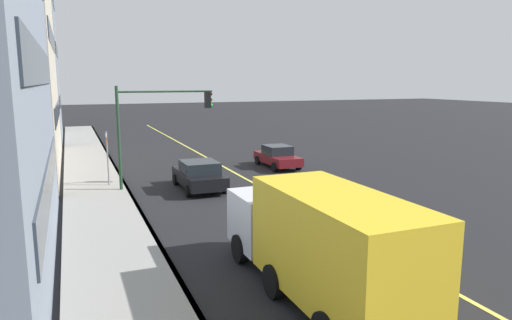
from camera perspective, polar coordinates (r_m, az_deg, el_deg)
ground at (r=23.52m, az=2.10°, el=-4.18°), size 200.00×200.00×0.00m
sidewalk_slab at (r=21.57m, az=-18.56°, el=-5.78°), size 80.00×3.18×0.15m
curb_edge at (r=21.70m, az=-14.57°, el=-5.49°), size 80.00×0.16×0.15m
lane_stripe_center at (r=23.52m, az=2.10°, el=-4.17°), size 80.00×0.16×0.01m
car_black at (r=24.47m, az=-7.06°, el=-1.85°), size 4.41×2.12×1.53m
car_maroon at (r=30.57m, az=2.67°, el=0.45°), size 4.26×1.90×1.45m
truck_yellow at (r=12.16m, az=7.85°, el=-9.84°), size 7.74×2.39×3.02m
traffic_light_mast at (r=24.51m, az=-12.07°, el=5.15°), size 0.28×5.05×5.43m
street_sign_post at (r=25.73m, az=-17.93°, el=0.61°), size 0.60×0.08×3.04m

